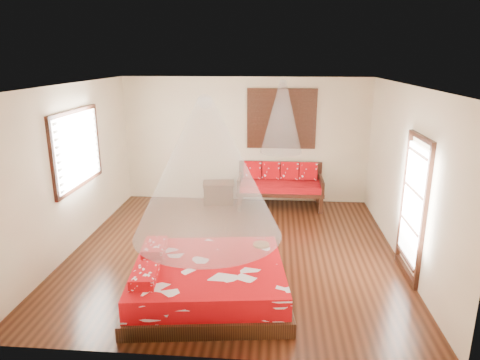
% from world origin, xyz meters
% --- Properties ---
extents(room, '(5.54, 5.54, 2.84)m').
position_xyz_m(room, '(0.00, 0.00, 1.40)').
color(room, black).
rests_on(room, ground).
extents(bed, '(2.33, 2.16, 0.64)m').
position_xyz_m(bed, '(-0.22, -1.52, 0.25)').
color(bed, black).
rests_on(bed, floor).
extents(daybed, '(1.87, 0.83, 0.96)m').
position_xyz_m(daybed, '(0.80, 2.38, 0.52)').
color(daybed, black).
rests_on(daybed, floor).
extents(storage_chest, '(0.75, 0.59, 0.48)m').
position_xyz_m(storage_chest, '(-0.58, 2.45, 0.24)').
color(storage_chest, black).
rests_on(storage_chest, floor).
extents(shutter_panel, '(1.52, 0.06, 1.32)m').
position_xyz_m(shutter_panel, '(0.80, 2.72, 1.90)').
color(shutter_panel, black).
rests_on(shutter_panel, wall_back).
extents(window_left, '(0.10, 1.74, 1.34)m').
position_xyz_m(window_left, '(-2.71, 0.20, 1.70)').
color(window_left, black).
rests_on(window_left, wall_left).
extents(glazed_door, '(0.08, 1.02, 2.16)m').
position_xyz_m(glazed_door, '(2.72, -0.60, 1.07)').
color(glazed_door, black).
rests_on(glazed_door, floor).
extents(wine_tray, '(0.24, 0.24, 0.20)m').
position_xyz_m(wine_tray, '(0.49, -0.85, 0.55)').
color(wine_tray, brown).
rests_on(wine_tray, bed).
extents(mosquito_net_main, '(1.96, 1.96, 1.80)m').
position_xyz_m(mosquito_net_main, '(-0.20, -1.52, 1.85)').
color(mosquito_net_main, white).
rests_on(mosquito_net_main, ceiling).
extents(mosquito_net_daybed, '(0.88, 0.88, 1.50)m').
position_xyz_m(mosquito_net_daybed, '(0.80, 2.25, 2.00)').
color(mosquito_net_daybed, white).
rests_on(mosquito_net_daybed, ceiling).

